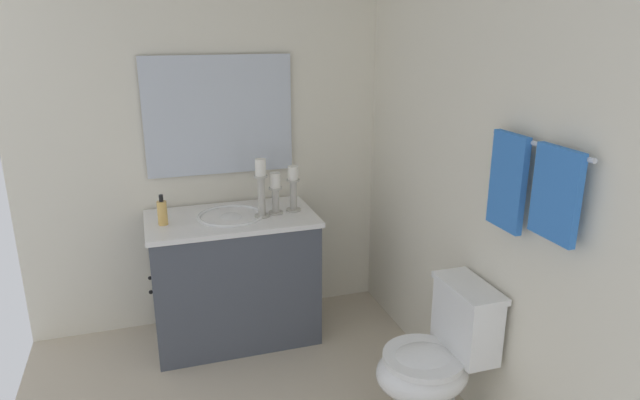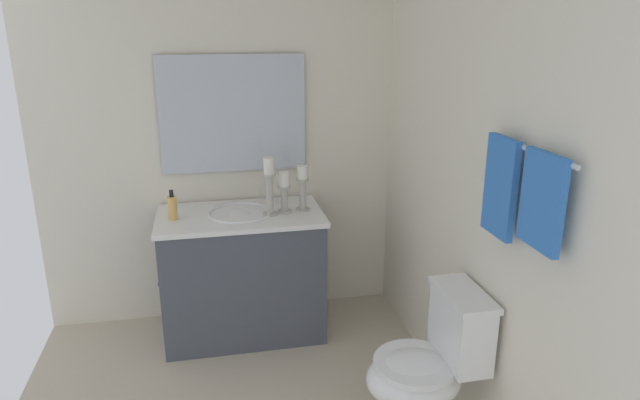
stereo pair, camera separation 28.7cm
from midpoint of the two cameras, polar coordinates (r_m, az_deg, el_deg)
name	(u,v)px [view 1 (the left image)]	position (r m, az deg, el deg)	size (l,w,h in m)	color
wall_back	(472,171)	(2.79, 12.49, 2.84)	(2.43, 0.04, 2.45)	silver
wall_left	(205,139)	(3.62, -13.93, 6.04)	(0.04, 2.30, 2.45)	silver
vanity_cabinet	(234,277)	(3.57, -11.11, -7.82)	(0.58, 1.02, 0.81)	#474C56
sink_basin	(231,222)	(3.43, -11.45, -2.29)	(0.40, 0.40, 0.24)	white
mirror	(219,116)	(3.55, -12.60, 8.41)	(0.02, 0.91, 0.73)	silver
candle_holder_tall	(293,187)	(3.42, -5.16, 1.26)	(0.09, 0.09, 0.28)	#B7B2A5
candle_holder_short	(275,192)	(3.38, -7.02, 0.75)	(0.09, 0.09, 0.26)	#B7B2A5
candle_holder_mid	(261,186)	(3.32, -8.53, 1.40)	(0.09, 0.09, 0.36)	#B7B2A5
soap_bottle	(162,212)	(3.36, -18.24, -1.25)	(0.06, 0.06, 0.18)	#E5B259
toilet	(435,361)	(2.81, 8.79, -16.12)	(0.39, 0.54, 0.75)	white
towel_bar	(539,145)	(2.27, 18.23, 5.37)	(0.02, 0.02, 0.58)	silver
towel_near_vanity	(508,182)	(2.42, 15.51, 1.78)	(0.21, 0.03, 0.41)	blue
towel_center	(556,194)	(2.19, 19.63, 0.51)	(0.23, 0.03, 0.36)	blue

